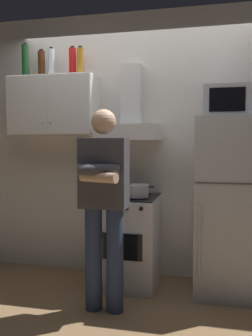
# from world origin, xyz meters

# --- Properties ---
(ground_plane) EXTENTS (7.00, 7.00, 0.00)m
(ground_plane) POSITION_xyz_m (0.00, 0.00, 0.00)
(ground_plane) COLOR olive
(back_wall_tiled) EXTENTS (4.80, 0.10, 2.70)m
(back_wall_tiled) POSITION_xyz_m (0.00, 0.60, 1.35)
(back_wall_tiled) COLOR silver
(back_wall_tiled) RESTS_ON ground_plane
(upper_cabinet) EXTENTS (0.90, 0.37, 0.60)m
(upper_cabinet) POSITION_xyz_m (-0.85, 0.37, 1.75)
(upper_cabinet) COLOR white
(stove_oven) EXTENTS (0.60, 0.62, 0.87)m
(stove_oven) POSITION_xyz_m (-0.05, 0.25, 0.43)
(stove_oven) COLOR white
(stove_oven) RESTS_ON ground_plane
(range_hood) EXTENTS (0.60, 0.44, 0.75)m
(range_hood) POSITION_xyz_m (-0.05, 0.38, 1.60)
(range_hood) COLOR white
(refrigerator) EXTENTS (0.60, 0.62, 1.60)m
(refrigerator) POSITION_xyz_m (0.90, 0.25, 0.80)
(refrigerator) COLOR silver
(refrigerator) RESTS_ON ground_plane
(microwave) EXTENTS (0.48, 0.37, 0.28)m
(microwave) POSITION_xyz_m (0.90, 0.27, 1.74)
(microwave) COLOR #B7BABF
(microwave) RESTS_ON refrigerator
(person_standing) EXTENTS (0.38, 0.33, 1.64)m
(person_standing) POSITION_xyz_m (-0.10, -0.36, 0.90)
(person_standing) COLOR navy
(person_standing) RESTS_ON ground_plane
(cooking_pot) EXTENTS (0.31, 0.21, 0.12)m
(cooking_pot) POSITION_xyz_m (0.08, 0.13, 0.93)
(cooking_pot) COLOR #B7BABF
(cooking_pot) RESTS_ON stove_oven
(bottle_wine_green) EXTENTS (0.07, 0.07, 0.35)m
(bottle_wine_green) POSITION_xyz_m (-1.15, 0.35, 2.22)
(bottle_wine_green) COLOR #19471E
(bottle_wine_green) RESTS_ON upper_cabinet
(bottle_liquor_amber) EXTENTS (0.07, 0.07, 0.28)m
(bottle_liquor_amber) POSITION_xyz_m (-0.55, 0.35, 2.19)
(bottle_liquor_amber) COLOR #B7721E
(bottle_liquor_amber) RESTS_ON upper_cabinet
(bottle_rum_dark) EXTENTS (0.07, 0.07, 0.28)m
(bottle_rum_dark) POSITION_xyz_m (-0.99, 0.38, 2.19)
(bottle_rum_dark) COLOR #47230F
(bottle_rum_dark) RESTS_ON upper_cabinet
(bottle_vodka_clear) EXTENTS (0.06, 0.06, 0.30)m
(bottle_vodka_clear) POSITION_xyz_m (-0.88, 0.38, 2.19)
(bottle_vodka_clear) COLOR silver
(bottle_vodka_clear) RESTS_ON upper_cabinet
(bottle_soda_red) EXTENTS (0.08, 0.08, 0.30)m
(bottle_soda_red) POSITION_xyz_m (-0.65, 0.40, 2.19)
(bottle_soda_red) COLOR red
(bottle_soda_red) RESTS_ON upper_cabinet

